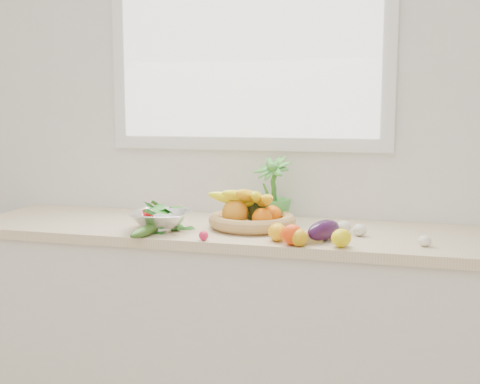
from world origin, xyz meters
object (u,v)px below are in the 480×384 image
(apple, at_px, (146,218))
(potted_herb, at_px, (272,192))
(colander_with_spinach, at_px, (161,215))
(fruit_basket, at_px, (251,215))
(cucumber, at_px, (146,231))
(eggplant, at_px, (324,230))

(apple, xyz_separation_m, potted_herb, (0.49, 0.22, 0.10))
(apple, xyz_separation_m, colander_with_spinach, (0.09, -0.06, 0.03))
(colander_with_spinach, bearing_deg, fruit_basket, 23.74)
(apple, xyz_separation_m, cucumber, (0.08, -0.17, -0.02))
(apple, xyz_separation_m, eggplant, (0.75, -0.07, 0.00))
(eggplant, height_order, potted_herb, potted_herb)
(cucumber, relative_size, fruit_basket, 0.54)
(eggplant, height_order, colander_with_spinach, colander_with_spinach)
(eggplant, bearing_deg, fruit_basket, 153.94)
(apple, height_order, fruit_basket, fruit_basket)
(potted_herb, relative_size, colander_with_spinach, 1.15)
(potted_herb, distance_m, fruit_basket, 0.17)
(fruit_basket, xyz_separation_m, colander_with_spinach, (-0.34, -0.15, 0.01))
(potted_herb, relative_size, fruit_basket, 0.72)
(fruit_basket, height_order, colander_with_spinach, fruit_basket)
(apple, relative_size, fruit_basket, 0.18)
(potted_herb, height_order, colander_with_spinach, potted_herb)
(apple, bearing_deg, cucumber, -66.05)
(fruit_basket, bearing_deg, cucumber, -143.90)
(cucumber, distance_m, potted_herb, 0.58)
(potted_herb, bearing_deg, cucumber, -136.21)
(apple, xyz_separation_m, fruit_basket, (0.43, 0.09, 0.01))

